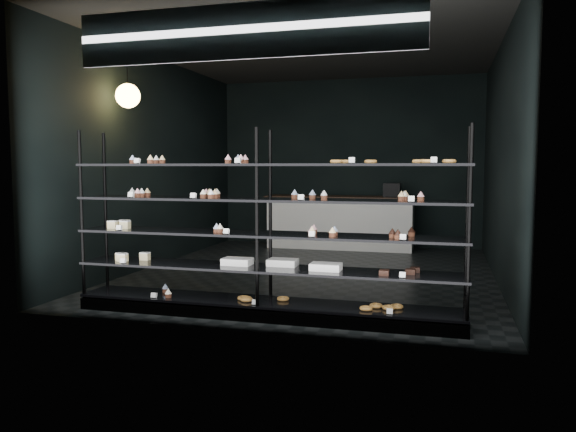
% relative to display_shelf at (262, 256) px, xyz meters
% --- Properties ---
extents(room, '(5.01, 6.01, 3.20)m').
position_rel_display_shelf_xyz_m(room, '(-0.02, 2.45, 0.97)').
color(room, black).
rests_on(room, ground).
extents(display_shelf, '(4.00, 0.50, 1.91)m').
position_rel_display_shelf_xyz_m(display_shelf, '(0.00, 0.00, 0.00)').
color(display_shelf, black).
rests_on(display_shelf, room).
extents(signage, '(3.30, 0.05, 0.50)m').
position_rel_display_shelf_xyz_m(signage, '(-0.02, -0.48, 2.12)').
color(signage, '#0D1544').
rests_on(signage, room).
extents(pendant_lamp, '(0.31, 0.31, 0.89)m').
position_rel_display_shelf_xyz_m(pendant_lamp, '(-2.22, 1.21, 1.82)').
color(pendant_lamp, black).
rests_on(pendant_lamp, room).
extents(service_counter, '(2.78, 0.65, 1.23)m').
position_rel_display_shelf_xyz_m(service_counter, '(-0.07, 4.95, -0.13)').
color(service_counter, white).
rests_on(service_counter, room).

